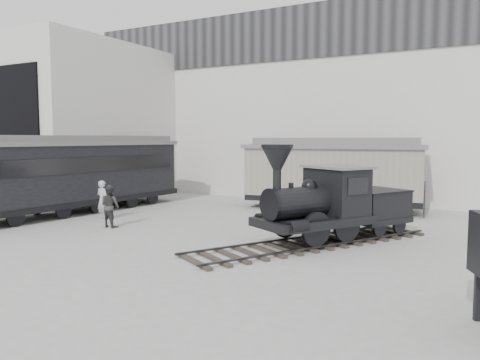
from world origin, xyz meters
The scene contains 8 objects.
ground centered at (0.00, 0.00, 0.00)m, with size 90.00×90.00×0.00m, color #9E9E9B.
north_wall centered at (0.00, 14.98, 5.55)m, with size 34.00×2.51×11.00m.
west_pavilion centered at (-14.50, 9.96, 4.49)m, with size 7.00×12.11×9.00m.
locomotive centered at (2.53, 4.01, 1.21)m, with size 6.45×9.06×3.29m.
boxcar centered at (0.40, 11.27, 1.89)m, with size 9.04×3.69×3.60m.
passenger_coach centered at (-10.20, 4.50, 1.89)m, with size 3.87×12.98×3.42m.
visitor_a centered at (-7.74, 3.81, 0.86)m, with size 0.63×0.41×1.72m, color silver.
visitor_b centered at (-6.11, 2.57, 0.86)m, with size 0.83×0.65×1.71m, color #363636.
Camera 1 is at (7.33, -11.37, 3.57)m, focal length 35.00 mm.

